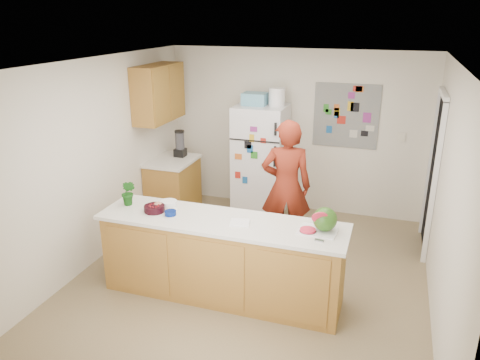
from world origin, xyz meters
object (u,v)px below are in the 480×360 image
(refrigerator, at_px, (261,160))
(person, at_px, (286,187))
(watermelon, at_px, (325,219))
(cherry_bowl, at_px, (154,209))

(refrigerator, bearing_deg, person, -59.08)
(person, xyz_separation_m, watermelon, (0.67, -1.22, 0.17))
(watermelon, relative_size, cherry_bowl, 1.07)
(refrigerator, relative_size, watermelon, 7.01)
(person, distance_m, watermelon, 1.40)
(refrigerator, distance_m, cherry_bowl, 2.46)
(person, distance_m, cherry_bowl, 1.76)
(watermelon, distance_m, cherry_bowl, 1.86)
(person, bearing_deg, refrigerator, -73.47)
(refrigerator, relative_size, cherry_bowl, 7.49)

